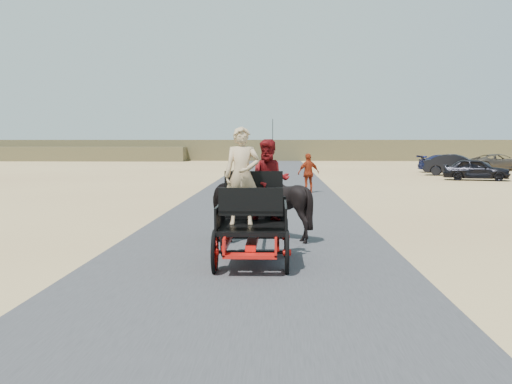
{
  "coord_description": "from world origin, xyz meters",
  "views": [
    {
      "loc": [
        0.58,
        -14.01,
        2.26
      ],
      "look_at": [
        0.09,
        -0.71,
        1.2
      ],
      "focal_mm": 45.0,
      "sensor_mm": 36.0,
      "label": 1
    }
  ],
  "objects_px": {
    "horse_left": "(234,202)",
    "car_b": "(457,165)",
    "car_a": "(476,169)",
    "carriage": "(253,244)",
    "pedestrian": "(309,173)",
    "car_d": "(500,162)",
    "horse_right": "(282,202)",
    "car_c": "(449,164)"
  },
  "relations": [
    {
      "from": "pedestrian",
      "to": "car_b",
      "type": "xyz_separation_m",
      "value": [
        10.36,
        14.38,
        -0.17
      ]
    },
    {
      "from": "car_a",
      "to": "carriage",
      "type": "bearing_deg",
      "value": 172.31
    },
    {
      "from": "horse_left",
      "to": "car_d",
      "type": "relative_size",
      "value": 0.44
    },
    {
      "from": "horse_left",
      "to": "horse_right",
      "type": "xyz_separation_m",
      "value": [
        1.1,
        0.0,
        0.0
      ]
    },
    {
      "from": "car_b",
      "to": "pedestrian",
      "type": "bearing_deg",
      "value": 162.71
    },
    {
      "from": "pedestrian",
      "to": "car_a",
      "type": "xyz_separation_m",
      "value": [
        10.07,
        9.28,
        -0.23
      ]
    },
    {
      "from": "car_c",
      "to": "car_d",
      "type": "relative_size",
      "value": 0.96
    },
    {
      "from": "car_d",
      "to": "pedestrian",
      "type": "bearing_deg",
      "value": 136.58
    },
    {
      "from": "horse_right",
      "to": "car_d",
      "type": "relative_size",
      "value": 0.37
    },
    {
      "from": "horse_right",
      "to": "car_d",
      "type": "xyz_separation_m",
      "value": [
        16.84,
        35.09,
        -0.22
      ]
    },
    {
      "from": "car_d",
      "to": "car_b",
      "type": "bearing_deg",
      "value": 136.79
    },
    {
      "from": "pedestrian",
      "to": "car_b",
      "type": "bearing_deg",
      "value": -149.83
    },
    {
      "from": "horse_left",
      "to": "car_c",
      "type": "height_order",
      "value": "horse_left"
    },
    {
      "from": "car_c",
      "to": "carriage",
      "type": "bearing_deg",
      "value": 153.92
    },
    {
      "from": "pedestrian",
      "to": "car_d",
      "type": "bearing_deg",
      "value": -149.72
    },
    {
      "from": "horse_right",
      "to": "car_c",
      "type": "distance_m",
      "value": 34.42
    },
    {
      "from": "carriage",
      "to": "horse_left",
      "type": "relative_size",
      "value": 1.2
    },
    {
      "from": "horse_left",
      "to": "car_b",
      "type": "xyz_separation_m",
      "value": [
        12.67,
        27.69,
        -0.15
      ]
    },
    {
      "from": "car_c",
      "to": "car_d",
      "type": "distance_m",
      "value": 5.47
    },
    {
      "from": "car_a",
      "to": "car_b",
      "type": "xyz_separation_m",
      "value": [
        0.29,
        5.1,
        0.07
      ]
    },
    {
      "from": "horse_left",
      "to": "pedestrian",
      "type": "bearing_deg",
      "value": -99.84
    },
    {
      "from": "car_b",
      "to": "car_d",
      "type": "distance_m",
      "value": 9.08
    },
    {
      "from": "horse_right",
      "to": "pedestrian",
      "type": "height_order",
      "value": "pedestrian"
    },
    {
      "from": "horse_right",
      "to": "pedestrian",
      "type": "distance_m",
      "value": 13.37
    },
    {
      "from": "pedestrian",
      "to": "car_d",
      "type": "height_order",
      "value": "pedestrian"
    },
    {
      "from": "carriage",
      "to": "car_d",
      "type": "height_order",
      "value": "car_d"
    },
    {
      "from": "pedestrian",
      "to": "car_c",
      "type": "xyz_separation_m",
      "value": [
        11.0,
        18.87,
        -0.23
      ]
    },
    {
      "from": "car_b",
      "to": "car_c",
      "type": "distance_m",
      "value": 4.54
    },
    {
      "from": "carriage",
      "to": "car_a",
      "type": "distance_m",
      "value": 28.2
    },
    {
      "from": "carriage",
      "to": "car_d",
      "type": "relative_size",
      "value": 0.53
    },
    {
      "from": "carriage",
      "to": "pedestrian",
      "type": "bearing_deg",
      "value": 83.84
    },
    {
      "from": "carriage",
      "to": "car_c",
      "type": "bearing_deg",
      "value": 70.07
    },
    {
      "from": "carriage",
      "to": "car_d",
      "type": "bearing_deg",
      "value": 65.46
    },
    {
      "from": "carriage",
      "to": "car_b",
      "type": "relative_size",
      "value": 0.57
    },
    {
      "from": "carriage",
      "to": "horse_right",
      "type": "height_order",
      "value": "horse_right"
    },
    {
      "from": "car_a",
      "to": "car_c",
      "type": "distance_m",
      "value": 9.64
    },
    {
      "from": "car_a",
      "to": "car_d",
      "type": "bearing_deg",
      "value": -6.85
    },
    {
      "from": "horse_left",
      "to": "car_b",
      "type": "bearing_deg",
      "value": -114.59
    },
    {
      "from": "carriage",
      "to": "horse_right",
      "type": "relative_size",
      "value": 1.41
    },
    {
      "from": "horse_right",
      "to": "car_b",
      "type": "distance_m",
      "value": 30.01
    },
    {
      "from": "horse_left",
      "to": "carriage",
      "type": "bearing_deg",
      "value": 100.39
    },
    {
      "from": "horse_right",
      "to": "car_a",
      "type": "bearing_deg",
      "value": -116.54
    }
  ]
}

